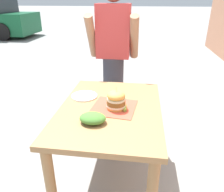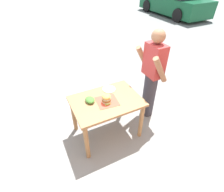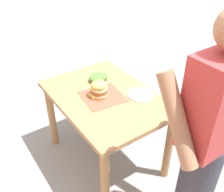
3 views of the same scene
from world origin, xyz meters
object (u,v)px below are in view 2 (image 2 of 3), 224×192
at_px(side_plate_with_forks, 109,89).
at_px(parked_car_near_curb, 175,1).
at_px(patio_table, 106,106).
at_px(side_salad, 90,100).
at_px(pickle_spear, 108,104).
at_px(diner_across_table, 152,76).
at_px(sandwich, 106,99).

xyz_separation_m(side_plate_with_forks, parked_car_near_curb, (-6.01, 6.98, -0.03)).
xyz_separation_m(patio_table, parked_car_near_curb, (-6.26, 7.15, 0.11)).
bearing_deg(parked_car_near_curb, patio_table, -48.79).
bearing_deg(parked_car_near_curb, side_salad, -50.10).
height_order(side_salad, parked_car_near_curb, parked_car_near_curb).
distance_m(pickle_spear, side_salad, 0.29).
relative_size(side_salad, parked_car_near_curb, 0.04).
height_order(pickle_spear, diner_across_table, diner_across_table).
bearing_deg(patio_table, side_plate_with_forks, 146.20).
xyz_separation_m(patio_table, pickle_spear, (0.12, -0.03, 0.14)).
distance_m(pickle_spear, parked_car_near_curb, 9.60).
distance_m(side_plate_with_forks, parked_car_near_curb, 9.22).
bearing_deg(sandwich, patio_table, 158.41).
relative_size(sandwich, side_salad, 0.99).
distance_m(sandwich, parked_car_near_curb, 9.55).
relative_size(diner_across_table, parked_car_near_curb, 0.40).
bearing_deg(pickle_spear, diner_across_table, 102.64).
relative_size(pickle_spear, side_plate_with_forks, 0.37).
relative_size(side_plate_with_forks, diner_across_table, 0.13).
relative_size(patio_table, side_salad, 6.04).
relative_size(patio_table, sandwich, 6.11).
relative_size(sandwich, side_plate_with_forks, 0.81).
bearing_deg(patio_table, parked_car_near_curb, 131.21).
bearing_deg(diner_across_table, sandwich, -81.29).
bearing_deg(side_salad, side_plate_with_forks, 111.89).
distance_m(sandwich, side_plate_with_forks, 0.35).
height_order(sandwich, diner_across_table, diner_across_table).
xyz_separation_m(side_plate_with_forks, diner_across_table, (0.15, 0.77, 0.13)).
bearing_deg(sandwich, side_salad, -120.64).
bearing_deg(parked_car_near_curb, diner_across_table, -45.25).
height_order(sandwich, side_salad, sandwich).
xyz_separation_m(side_salad, parked_car_near_curb, (-6.18, 7.39, -0.06)).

